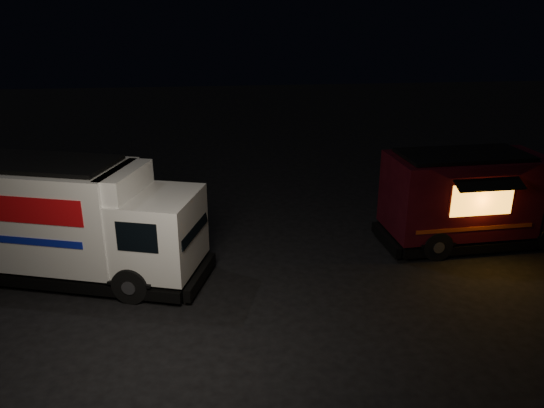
{
  "coord_description": "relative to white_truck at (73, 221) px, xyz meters",
  "views": [
    {
      "loc": [
        -1.38,
        -13.08,
        7.35
      ],
      "look_at": [
        0.36,
        2.0,
        1.67
      ],
      "focal_mm": 35.0,
      "sensor_mm": 36.0,
      "label": 1
    }
  ],
  "objects": [
    {
      "name": "red_truck",
      "position": [
        12.62,
        0.93,
        -0.17
      ],
      "size": [
        6.7,
        2.74,
        3.07
      ],
      "primitive_type": null,
      "rotation": [
        0.0,
        0.0,
        0.05
      ],
      "color": "#3A0A11",
      "rests_on": "ground"
    },
    {
      "name": "white_truck",
      "position": [
        0.0,
        0.0,
        0.0
      ],
      "size": [
        7.93,
        4.67,
        3.41
      ],
      "primitive_type": null,
      "rotation": [
        0.0,
        0.0,
        -0.3
      ],
      "color": "silver",
      "rests_on": "ground"
    },
    {
      "name": "ground",
      "position": [
        5.35,
        -1.25,
        -1.7
      ],
      "size": [
        80.0,
        80.0,
        0.0
      ],
      "primitive_type": "plane",
      "color": "black",
      "rests_on": "ground"
    }
  ]
}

